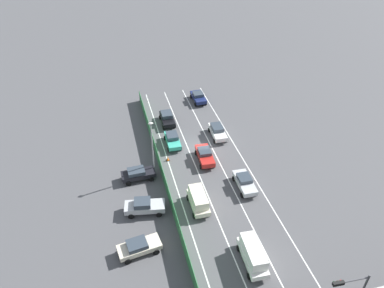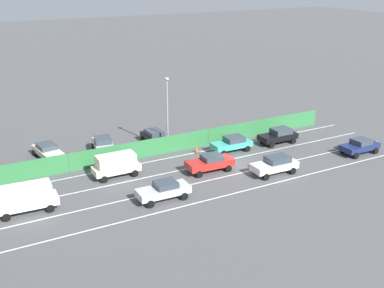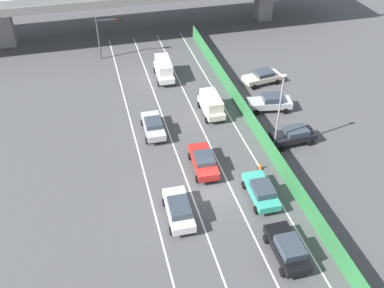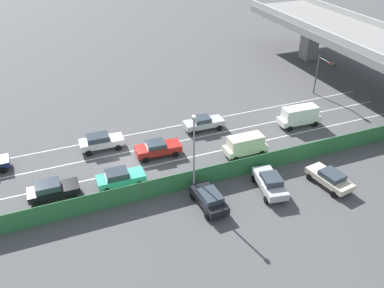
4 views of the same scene
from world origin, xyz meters
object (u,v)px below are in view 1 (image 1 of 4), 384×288
object	(u,v)px
car_sedan_navy	(198,97)
parked_sedan_cream	(139,247)
car_hatchback_white	(218,131)
car_van_cream	(198,200)
car_van_white	(253,254)
car_sedan_silver	(245,182)
parked_sedan_dark	(138,174)
car_sedan_black	(167,118)
parked_wagon_silver	(144,206)
traffic_cone	(168,158)
street_lamp	(152,144)
car_sedan_red	(205,155)
car_taxi_teal	(172,139)

from	to	relation	value
car_sedan_navy	parked_sedan_cream	xyz separation A→B (m)	(14.09, 28.93, -0.00)
car_sedan_navy	car_hatchback_white	xyz separation A→B (m)	(0.07, 10.99, 0.07)
car_van_cream	car_van_white	xyz separation A→B (m)	(-3.15, 8.62, 0.08)
car_sedan_silver	car_van_white	distance (m)	10.97
car_sedan_silver	parked_sedan_cream	world-z (taller)	car_sedan_silver
parked_sedan_dark	parked_sedan_cream	size ratio (longest dim) A/B	0.94
car_van_cream	car_sedan_black	distance (m)	18.81
parked_sedan_dark	car_van_white	bearing A→B (deg)	121.04
parked_sedan_dark	parked_wagon_silver	distance (m)	5.86
car_van_cream	traffic_cone	distance (m)	9.66
car_sedan_silver	street_lamp	size ratio (longest dim) A/B	0.58
parked_wagon_silver	street_lamp	size ratio (longest dim) A/B	0.61
car_sedan_black	parked_sedan_dark	size ratio (longest dim) A/B	1.01
parked_wagon_silver	street_lamp	xyz separation A→B (m)	(-2.20, -6.39, 3.76)
car_sedan_red	parked_wagon_silver	distance (m)	11.88
parked_wagon_silver	street_lamp	distance (m)	7.73
car_van_cream	traffic_cone	world-z (taller)	car_van_cream
car_sedan_silver	car_taxi_teal	distance (m)	12.95
car_sedan_red	parked_sedan_cream	distance (m)	16.69
car_van_cream	street_lamp	world-z (taller)	street_lamp
car_van_white	car_sedan_red	size ratio (longest dim) A/B	1.07
car_sedan_red	parked_sedan_cream	xyz separation A→B (m)	(10.62, 12.87, -0.04)
car_van_cream	car_sedan_navy	bearing A→B (deg)	-105.23
parked_sedan_dark	parked_wagon_silver	xyz separation A→B (m)	(0.05, 5.86, 0.05)
parked_sedan_dark	car_sedan_red	bearing A→B (deg)	-170.27
car_taxi_teal	parked_sedan_cream	world-z (taller)	car_taxi_teal
parked_sedan_dark	parked_sedan_cream	bearing A→B (deg)	82.86
car_sedan_black	parked_sedan_dark	bearing A→B (deg)	63.10
car_van_white	parked_sedan_cream	size ratio (longest dim) A/B	1.08
car_hatchback_white	parked_sedan_dark	size ratio (longest dim) A/B	1.05
car_hatchback_white	car_sedan_black	xyz separation A→B (m)	(6.44, -5.48, -0.01)
parked_sedan_dark	parked_wagon_silver	size ratio (longest dim) A/B	0.90
car_sedan_red	car_taxi_teal	distance (m)	5.83
car_van_cream	parked_sedan_dark	size ratio (longest dim) A/B	1.02
car_van_white	parked_wagon_silver	xyz separation A→B (m)	(9.26, -9.43, -0.36)
car_hatchback_white	street_lamp	bearing A→B (deg)	30.37
car_sedan_navy	parked_sedan_cream	world-z (taller)	car_sedan_navy
car_sedan_red	car_taxi_teal	world-z (taller)	car_taxi_teal
car_van_white	car_taxi_teal	xyz separation A→B (m)	(3.44, -21.58, -0.40)
car_sedan_red	parked_sedan_cream	size ratio (longest dim) A/B	1.01
car_hatchback_white	street_lamp	world-z (taller)	street_lamp
car_sedan_navy	parked_sedan_cream	size ratio (longest dim) A/B	0.93
car_hatchback_white	car_van_white	bearing A→B (deg)	81.20
car_hatchback_white	car_taxi_teal	size ratio (longest dim) A/B	1.04
car_hatchback_white	street_lamp	distance (m)	12.69
car_sedan_black	traffic_cone	world-z (taller)	car_sedan_black
traffic_cone	car_van_white	bearing A→B (deg)	104.94
car_hatchback_white	car_sedan_navy	bearing A→B (deg)	-90.37
parked_sedan_dark	street_lamp	xyz separation A→B (m)	(-2.14, -0.52, 3.81)
parked_wagon_silver	car_van_white	bearing A→B (deg)	134.47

